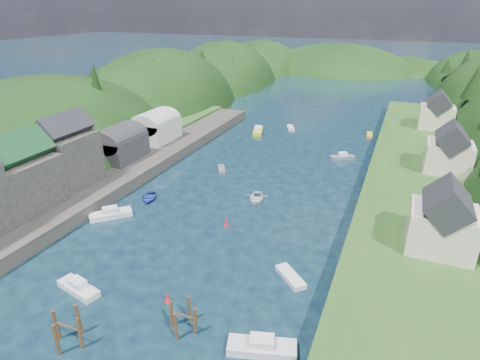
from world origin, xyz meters
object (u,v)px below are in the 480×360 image
at_px(piling_cluster_far, 183,320).
at_px(channel_buoy_near, 167,298).
at_px(piling_cluster_near, 69,331).
at_px(channel_buoy_far, 226,222).

relative_size(piling_cluster_far, channel_buoy_near, 3.17).
distance_m(piling_cluster_near, piling_cluster_far, 10.15).
relative_size(piling_cluster_near, piling_cluster_far, 1.11).
height_order(piling_cluster_far, channel_buoy_near, piling_cluster_far).
bearing_deg(piling_cluster_near, channel_buoy_far, 79.89).
bearing_deg(piling_cluster_near, piling_cluster_far, 31.81).
distance_m(channel_buoy_near, channel_buoy_far, 16.48).
distance_m(piling_cluster_far, channel_buoy_near, 4.43).
distance_m(piling_cluster_near, channel_buoy_far, 24.91).
relative_size(channel_buoy_near, channel_buoy_far, 1.00).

